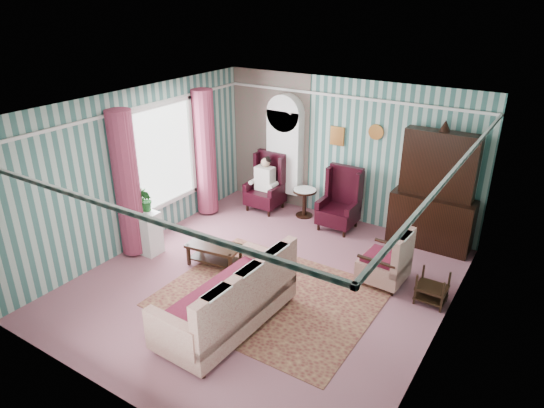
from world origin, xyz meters
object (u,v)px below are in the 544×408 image
Objects in this scene: bookcase at (284,158)px; wingback_left at (265,183)px; wingback_right at (339,200)px; coffee_table at (215,255)px; sofa at (226,298)px; dresser_hutch at (436,187)px; plant_stand at (145,232)px; round_side_table at (304,203)px; floral_armchair at (385,256)px; seated_woman at (265,184)px; nest_table at (432,288)px.

wingback_left is (-0.25, -0.39, -0.50)m from bookcase.
wingback_right is 2.76m from coffee_table.
bookcase is 4.39m from sofa.
dresser_hutch reaches higher than bookcase.
sofa is (0.01, -3.67, -0.17)m from wingback_right.
wingback_right is at bearing 47.16° from plant_stand.
bookcase is 3.73× the size of round_side_table.
floral_armchair is (4.03, 1.37, 0.09)m from plant_stand.
wingback_right is 1.75m from seated_woman.
round_side_table is at bearing 9.46° from seated_woman.
wingback_right is 1.33× the size of coffee_table.
nest_table is 5.02m from plant_stand.
seated_woman is at bearing 27.75° from sofa.
plant_stand is (-0.80, -2.75, -0.22)m from wingback_left.
dresser_hutch is at bearing 35.08° from plant_stand.
round_side_table is at bearing -177.36° from dresser_hutch.
floral_armchair reaches higher than coffee_table.
coffee_table is (0.31, -2.84, -0.92)m from bookcase.
seated_woman is (-3.50, -0.27, -0.59)m from dresser_hutch.
bookcase is at bearing 62.04° from floral_armchair.
floral_armchair is (2.98, -1.77, -0.63)m from bookcase.
round_side_table is (-2.60, -0.12, -0.88)m from dresser_hutch.
dresser_hutch is 2.11m from nest_table.
plant_stand is at bearing 72.33° from sofa.
wingback_left is 1.75m from wingback_right.
wingback_right is at bearing 2.30° from sofa.
wingback_right is (1.75, 0.00, 0.00)m from wingback_left.
bookcase reaches higher than nest_table.
wingback_left reaches higher than round_side_table.
bookcase is at bearing 96.19° from coffee_table.
sofa is at bearing 150.15° from floral_armchair.
round_side_table reaches higher than nest_table.
wingback_right is 1.56× the size of plant_stand.
round_side_table reaches higher than coffee_table.
plant_stand is at bearing -166.16° from nest_table.
floral_armchair is at bearing 18.81° from plant_stand.
bookcase reaches higher than wingback_left.
dresser_hutch is 2.42× the size of floral_armchair.
round_side_table is at bearing 59.62° from plant_stand.
bookcase is at bearing 153.08° from nest_table.
floral_armchair reaches higher than sofa.
dresser_hutch reaches higher than sofa.
nest_table is at bearing 13.84° from plant_stand.
round_side_table is 3.60m from nest_table.
dresser_hutch is at bearing -2.11° from bookcase.
floral_armchair is at bearing -23.13° from seated_woman.
nest_table is at bearing -26.92° from bookcase.
wingback_right is 0.57× the size of sofa.
wingback_right is 3.68m from sofa.
wingback_right reaches higher than floral_armchair.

